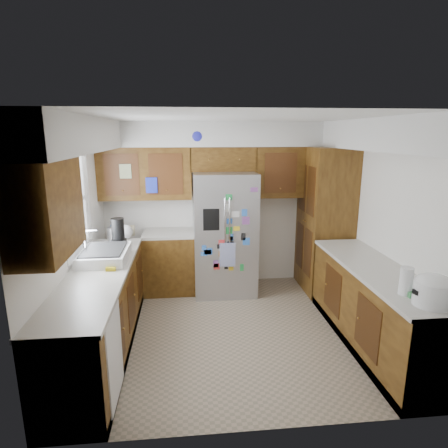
% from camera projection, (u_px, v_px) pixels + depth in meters
% --- Properties ---
extents(floor, '(3.60, 3.60, 0.00)m').
position_uv_depth(floor, '(235.00, 330.00, 4.57)').
color(floor, tan).
rests_on(floor, ground).
extents(room_shell, '(3.64, 3.24, 2.52)m').
position_uv_depth(room_shell, '(223.00, 178.00, 4.48)').
color(room_shell, white).
rests_on(room_shell, ground).
extents(left_counter_run, '(1.36, 3.20, 0.92)m').
position_uv_depth(left_counter_run, '(119.00, 301.00, 4.36)').
color(left_counter_run, '#3F240C').
rests_on(left_counter_run, ground).
extents(right_counter_run, '(0.63, 2.25, 0.92)m').
position_uv_depth(right_counter_run, '(374.00, 310.00, 4.16)').
color(right_counter_run, '#3F240C').
rests_on(right_counter_run, ground).
extents(pantry, '(0.60, 0.90, 2.15)m').
position_uv_depth(pantry, '(325.00, 220.00, 5.58)').
color(pantry, '#3F240C').
rests_on(pantry, ground).
extents(fridge, '(0.90, 0.79, 1.80)m').
position_uv_depth(fridge, '(224.00, 233.00, 5.52)').
color(fridge, gray).
rests_on(fridge, ground).
extents(bridge_cabinet, '(0.96, 0.34, 0.35)m').
position_uv_depth(bridge_cabinet, '(223.00, 159.00, 5.49)').
color(bridge_cabinet, '#3F240C').
rests_on(bridge_cabinet, fridge).
extents(fridge_top_items, '(0.99, 0.39, 0.30)m').
position_uv_depth(fridge_top_items, '(220.00, 137.00, 5.38)').
color(fridge_top_items, '#2324B4').
rests_on(fridge_top_items, bridge_cabinet).
extents(sink_assembly, '(0.52, 0.74, 0.37)m').
position_uv_depth(sink_assembly, '(104.00, 254.00, 4.28)').
color(sink_assembly, white).
rests_on(sink_assembly, left_counter_run).
extents(left_counter_clutter, '(0.31, 0.84, 0.38)m').
position_uv_depth(left_counter_clutter, '(120.00, 233.00, 4.97)').
color(left_counter_clutter, black).
rests_on(left_counter_clutter, left_counter_run).
extents(rice_cooker, '(0.32, 0.31, 0.27)m').
position_uv_depth(rice_cooker, '(433.00, 289.00, 3.14)').
color(rice_cooker, white).
rests_on(rice_cooker, right_counter_run).
extents(paper_towel, '(0.11, 0.11, 0.26)m').
position_uv_depth(paper_towel, '(406.00, 281.00, 3.35)').
color(paper_towel, white).
rests_on(paper_towel, right_counter_run).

